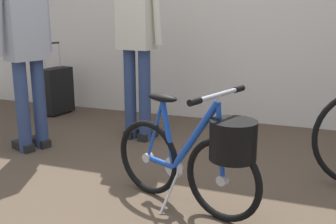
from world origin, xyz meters
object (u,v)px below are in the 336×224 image
object	(u,v)px
visitor_near_wall	(136,31)
rolling_suitcase	(57,90)
folding_bike_foreground	(200,154)
visitor_browsing	(26,43)

from	to	relation	value
visitor_near_wall	rolling_suitcase	bearing A→B (deg)	156.70
folding_bike_foreground	visitor_near_wall	bearing A→B (deg)	128.50
visitor_near_wall	visitor_browsing	distance (m)	0.94
folding_bike_foreground	visitor_browsing	xyz separation A→B (m)	(-1.67, 0.60, 0.55)
folding_bike_foreground	visitor_near_wall	size ratio (longest dim) A/B	0.59
visitor_browsing	visitor_near_wall	bearing A→B (deg)	38.28
folding_bike_foreground	visitor_browsing	world-z (taller)	visitor_browsing
folding_bike_foreground	rolling_suitcase	distance (m)	2.81
rolling_suitcase	folding_bike_foreground	bearing A→B (deg)	-37.97
rolling_suitcase	visitor_near_wall	bearing A→B (deg)	-23.30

